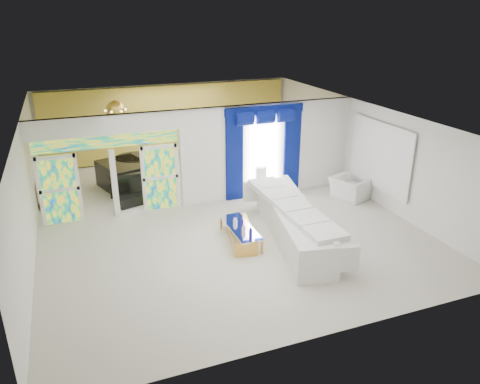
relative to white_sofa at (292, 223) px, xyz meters
name	(u,v)px	position (x,y,z in m)	size (l,w,h in m)	color
floor	(216,214)	(-1.40, 2.19, -0.44)	(12.00, 12.00, 0.00)	#B7AF9E
dividing_wall	(269,149)	(0.75, 3.19, 1.06)	(5.70, 0.18, 3.00)	white
dividing_header	(105,125)	(-4.25, 3.19, 2.29)	(4.30, 0.18, 0.55)	white
stained_panel_left	(60,190)	(-5.68, 3.19, 0.56)	(0.95, 0.04, 2.00)	#994C3F
stained_panel_right	(160,177)	(-2.83, 3.19, 0.56)	(0.95, 0.04, 2.00)	#994C3F
stained_transom	(107,142)	(-4.25, 3.19, 1.81)	(4.00, 0.05, 0.35)	#994C3F
window_pane	(263,152)	(0.50, 3.09, 1.01)	(1.00, 0.02, 2.30)	white
blue_drape_left	(234,158)	(-0.50, 3.06, 0.96)	(0.55, 0.10, 2.80)	#030448
blue_drape_right	(292,151)	(1.50, 3.06, 0.96)	(0.55, 0.10, 2.80)	#030448
blue_pelmet	(265,110)	(0.50, 3.06, 2.38)	(2.60, 0.12, 0.25)	#030448
wall_mirror	(380,156)	(3.54, 1.19, 1.11)	(0.04, 2.70, 1.90)	white
gold_curtains	(170,122)	(-1.40, 8.09, 1.06)	(9.70, 0.12, 2.90)	gold
white_sofa	(292,223)	(0.00, 0.00, 0.00)	(0.98, 4.59, 0.87)	silver
coffee_table	(241,234)	(-1.35, 0.30, -0.24)	(0.59, 1.76, 0.39)	gold
console_table	(269,189)	(0.67, 2.98, -0.22)	(1.31, 0.41, 0.44)	silver
table_lamp	(261,175)	(0.37, 2.98, 0.29)	(0.36, 0.36, 0.58)	white
armchair	(350,188)	(2.97, 1.78, -0.08)	(1.09, 0.96, 0.71)	silver
grand_piano	(125,175)	(-3.64, 5.33, 0.01)	(1.36, 1.78, 0.90)	black
piano_bench	(133,200)	(-3.64, 3.73, -0.28)	(0.93, 0.36, 0.31)	black
tv_console	(50,194)	(-6.03, 4.57, -0.03)	(0.56, 0.51, 0.81)	#A77C53
chandelier	(115,110)	(-3.70, 5.59, 2.21)	(0.60, 0.60, 0.60)	gold
decanters	(242,226)	(-1.35, 0.22, 0.04)	(0.22, 1.17, 0.26)	#1F1590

